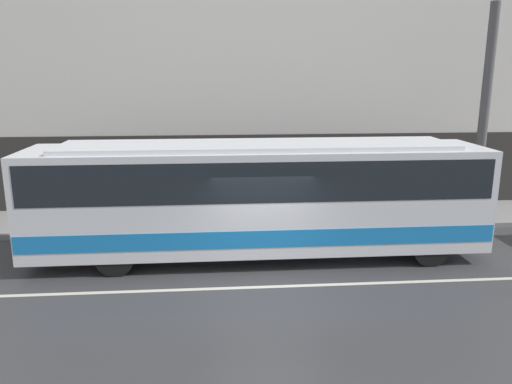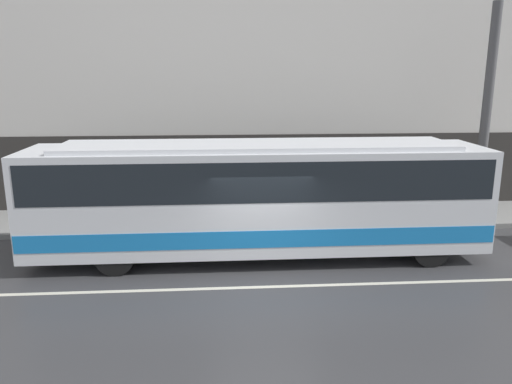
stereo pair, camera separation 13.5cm
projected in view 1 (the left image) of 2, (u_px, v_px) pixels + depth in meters
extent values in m
plane|color=#38383A|center=(266.00, 287.00, 11.86)|extent=(60.00, 60.00, 0.00)
cube|color=gray|center=(250.00, 219.00, 17.12)|extent=(60.00, 2.90, 0.16)
cube|color=silver|center=(246.00, 38.00, 17.25)|extent=(60.00, 0.30, 12.29)
cube|color=#2D2B28|center=(247.00, 173.00, 18.20)|extent=(60.00, 0.06, 2.80)
cube|color=beige|center=(266.00, 287.00, 11.86)|extent=(54.00, 0.14, 0.01)
cube|color=silver|center=(258.00, 197.00, 13.50)|extent=(12.15, 2.46, 2.69)
cube|color=#1972BF|center=(258.00, 225.00, 13.68)|extent=(12.09, 2.49, 0.45)
cube|color=black|center=(258.00, 173.00, 13.35)|extent=(11.78, 2.48, 1.02)
cube|color=orange|center=(476.00, 152.00, 13.71)|extent=(0.12, 1.85, 0.28)
cube|color=silver|center=(258.00, 145.00, 13.17)|extent=(10.32, 2.09, 0.12)
cylinder|color=black|center=(430.00, 247.00, 13.10)|extent=(0.99, 0.28, 0.99)
cylinder|color=black|center=(401.00, 223.00, 15.17)|extent=(0.99, 0.28, 0.99)
cylinder|color=black|center=(115.00, 256.00, 12.44)|extent=(0.99, 0.28, 0.99)
cylinder|color=black|center=(129.00, 230.00, 14.52)|extent=(0.99, 0.28, 0.99)
cylinder|color=#4C4C4F|center=(484.00, 115.00, 16.14)|extent=(0.31, 0.31, 6.95)
cylinder|color=navy|center=(316.00, 200.00, 16.53)|extent=(0.36, 0.36, 1.38)
sphere|color=tan|center=(317.00, 176.00, 16.34)|extent=(0.25, 0.25, 0.25)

